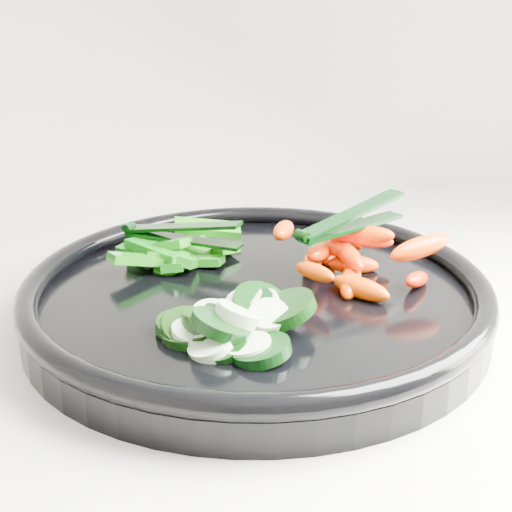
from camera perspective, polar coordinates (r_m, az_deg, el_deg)
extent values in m
cylinder|color=black|center=(0.58, 0.00, -3.92)|extent=(0.39, 0.39, 0.02)
torus|color=black|center=(0.57, 0.00, -2.24)|extent=(0.40, 0.40, 0.02)
cylinder|color=black|center=(0.48, -2.73, -7.21)|extent=(0.05, 0.05, 0.02)
cylinder|color=beige|center=(0.48, -3.54, -7.26)|extent=(0.04, 0.04, 0.02)
cylinder|color=black|center=(0.51, -3.34, -5.74)|extent=(0.07, 0.07, 0.03)
cylinder|color=#DDFBC9|center=(0.51, -4.07, -5.31)|extent=(0.04, 0.04, 0.02)
cylinder|color=black|center=(0.51, -5.18, -5.94)|extent=(0.04, 0.05, 0.03)
cylinder|color=#B2CFA6|center=(0.52, -3.32, -5.06)|extent=(0.04, 0.04, 0.02)
cylinder|color=black|center=(0.48, 0.38, -7.58)|extent=(0.05, 0.05, 0.02)
cylinder|color=#E4F8C6|center=(0.48, -0.63, -7.35)|extent=(0.04, 0.04, 0.02)
cylinder|color=black|center=(0.50, -5.18, -6.05)|extent=(0.06, 0.06, 0.02)
cylinder|color=#CCEABB|center=(0.52, -3.97, -5.19)|extent=(0.04, 0.04, 0.01)
cylinder|color=black|center=(0.51, -5.90, -5.67)|extent=(0.05, 0.05, 0.01)
cylinder|color=beige|center=(0.50, -4.88, -6.28)|extent=(0.05, 0.05, 0.02)
cylinder|color=black|center=(0.51, -4.94, -5.52)|extent=(0.05, 0.05, 0.03)
cylinder|color=beige|center=(0.50, -4.45, -6.06)|extent=(0.05, 0.05, 0.02)
cylinder|color=black|center=(0.51, 2.31, -4.32)|extent=(0.06, 0.06, 0.03)
cylinder|color=#E3FBC9|center=(0.52, 0.33, -3.89)|extent=(0.04, 0.04, 0.02)
cylinder|color=black|center=(0.49, -2.86, -5.57)|extent=(0.05, 0.05, 0.03)
cylinder|color=beige|center=(0.50, -1.28, -4.74)|extent=(0.04, 0.04, 0.03)
cylinder|color=black|center=(0.52, 0.34, -3.89)|extent=(0.06, 0.06, 0.03)
cylinder|color=beige|center=(0.50, 1.01, -4.82)|extent=(0.04, 0.04, 0.02)
cylinder|color=black|center=(0.52, -0.56, -3.93)|extent=(0.05, 0.05, 0.02)
cylinder|color=beige|center=(0.52, -0.89, -3.54)|extent=(0.03, 0.03, 0.02)
ellipsoid|color=#F83200|center=(0.58, 7.58, -1.97)|extent=(0.04, 0.05, 0.03)
ellipsoid|color=#FB4B00|center=(0.57, 8.39, -2.55)|extent=(0.04, 0.05, 0.02)
ellipsoid|color=#F12400|center=(0.59, 12.73, -1.83)|extent=(0.04, 0.04, 0.02)
ellipsoid|color=#F54D00|center=(0.61, 4.52, -0.48)|extent=(0.03, 0.05, 0.02)
ellipsoid|color=#EE5600|center=(0.61, 7.81, -0.68)|extent=(0.05, 0.02, 0.02)
ellipsoid|color=#DF5A00|center=(0.66, 7.22, 1.00)|extent=(0.03, 0.04, 0.02)
ellipsoid|color=#FF3500|center=(0.64, 5.71, 0.42)|extent=(0.04, 0.05, 0.02)
ellipsoid|color=#EF5300|center=(0.56, 4.72, -1.27)|extent=(0.03, 0.04, 0.02)
ellipsoid|color=#F45300|center=(0.64, 7.72, 1.75)|extent=(0.03, 0.05, 0.02)
ellipsoid|color=#FF4700|center=(0.61, 5.92, 0.81)|extent=(0.02, 0.05, 0.03)
ellipsoid|color=#F33000|center=(0.59, 7.42, 0.07)|extent=(0.02, 0.05, 0.02)
ellipsoid|color=#F43F00|center=(0.60, 5.08, 0.29)|extent=(0.04, 0.05, 0.03)
ellipsoid|color=#FF3600|center=(0.63, 9.05, 1.29)|extent=(0.05, 0.02, 0.02)
ellipsoid|color=#FF3A00|center=(0.60, 8.97, 1.65)|extent=(0.04, 0.05, 0.02)
ellipsoid|color=red|center=(0.60, 2.22, 2.06)|extent=(0.04, 0.05, 0.02)
ellipsoid|color=red|center=(0.60, 7.66, 1.74)|extent=(0.05, 0.03, 0.02)
ellipsoid|color=#F34000|center=(0.58, 13.00, 0.68)|extent=(0.06, 0.03, 0.03)
cube|color=#0A6D0C|center=(0.63, -6.18, -0.42)|extent=(0.04, 0.06, 0.02)
cube|color=#126D0A|center=(0.63, -5.12, -0.21)|extent=(0.05, 0.07, 0.03)
cube|color=#0C730B|center=(0.66, -3.52, 0.71)|extent=(0.04, 0.06, 0.02)
cube|color=#1C730B|center=(0.63, -4.74, -0.39)|extent=(0.05, 0.04, 0.01)
cube|color=#1D730A|center=(0.63, -5.58, -0.23)|extent=(0.06, 0.06, 0.02)
cube|color=#12750B|center=(0.65, -9.27, 0.31)|extent=(0.04, 0.04, 0.01)
cube|color=#136809|center=(0.65, -7.69, 0.15)|extent=(0.03, 0.07, 0.03)
cube|color=#1F710A|center=(0.64, -7.78, 0.77)|extent=(0.06, 0.05, 0.03)
cube|color=#09650C|center=(0.61, -9.25, -0.28)|extent=(0.06, 0.03, 0.02)
cube|color=#09670F|center=(0.63, -8.00, 0.48)|extent=(0.05, 0.06, 0.01)
cube|color=#246A0A|center=(0.68, -3.90, 2.27)|extent=(0.06, 0.03, 0.02)
cylinder|color=black|center=(0.56, 3.71, 1.63)|extent=(0.01, 0.01, 0.01)
cube|color=black|center=(0.59, 7.67, 2.32)|extent=(0.11, 0.06, 0.00)
cube|color=black|center=(0.59, 7.72, 3.37)|extent=(0.11, 0.06, 0.02)
cylinder|color=black|center=(0.66, -10.14, 2.30)|extent=(0.01, 0.01, 0.01)
cube|color=black|center=(0.63, -5.86, 1.34)|extent=(0.10, 0.08, 0.00)
cube|color=black|center=(0.63, -5.90, 2.33)|extent=(0.10, 0.08, 0.02)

